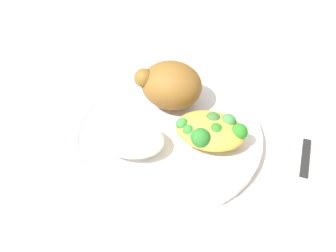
{
  "coord_description": "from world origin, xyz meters",
  "views": [
    {
      "loc": [
        -0.12,
        0.43,
        0.47
      ],
      "look_at": [
        0.0,
        0.0,
        0.03
      ],
      "focal_mm": 42.45,
      "sensor_mm": 36.0,
      "label": 1
    }
  ],
  "objects_px": {
    "mac_cheese_with_broccoli": "(211,130)",
    "fork": "(280,164)",
    "plate": "(168,134)",
    "rice_pile": "(130,138)",
    "knife": "(304,176)",
    "roasted_chicken": "(170,85)"
  },
  "relations": [
    {
      "from": "plate",
      "to": "fork",
      "type": "distance_m",
      "value": 0.18
    },
    {
      "from": "plate",
      "to": "roasted_chicken",
      "type": "height_order",
      "value": "roasted_chicken"
    },
    {
      "from": "plate",
      "to": "mac_cheese_with_broccoli",
      "type": "bearing_deg",
      "value": 179.65
    },
    {
      "from": "plate",
      "to": "rice_pile",
      "type": "relative_size",
      "value": 2.81
    },
    {
      "from": "rice_pile",
      "to": "fork",
      "type": "xyz_separation_m",
      "value": [
        -0.22,
        -0.04,
        -0.03
      ]
    },
    {
      "from": "rice_pile",
      "to": "knife",
      "type": "relative_size",
      "value": 0.56
    },
    {
      "from": "mac_cheese_with_broccoli",
      "to": "roasted_chicken",
      "type": "bearing_deg",
      "value": -38.47
    },
    {
      "from": "rice_pile",
      "to": "knife",
      "type": "distance_m",
      "value": 0.26
    },
    {
      "from": "fork",
      "to": "knife",
      "type": "distance_m",
      "value": 0.04
    },
    {
      "from": "roasted_chicken",
      "to": "mac_cheese_with_broccoli",
      "type": "height_order",
      "value": "roasted_chicken"
    },
    {
      "from": "rice_pile",
      "to": "mac_cheese_with_broccoli",
      "type": "distance_m",
      "value": 0.12
    },
    {
      "from": "mac_cheese_with_broccoli",
      "to": "plate",
      "type": "bearing_deg",
      "value": -0.35
    },
    {
      "from": "fork",
      "to": "knife",
      "type": "height_order",
      "value": "knife"
    },
    {
      "from": "mac_cheese_with_broccoli",
      "to": "knife",
      "type": "relative_size",
      "value": 0.58
    },
    {
      "from": "roasted_chicken",
      "to": "knife",
      "type": "distance_m",
      "value": 0.25
    },
    {
      "from": "mac_cheese_with_broccoli",
      "to": "knife",
      "type": "bearing_deg",
      "value": 171.45
    },
    {
      "from": "fork",
      "to": "knife",
      "type": "bearing_deg",
      "value": 157.14
    },
    {
      "from": "mac_cheese_with_broccoli",
      "to": "fork",
      "type": "height_order",
      "value": "mac_cheese_with_broccoli"
    },
    {
      "from": "roasted_chicken",
      "to": "mac_cheese_with_broccoli",
      "type": "distance_m",
      "value": 0.11
    },
    {
      "from": "fork",
      "to": "rice_pile",
      "type": "bearing_deg",
      "value": 10.38
    },
    {
      "from": "rice_pile",
      "to": "fork",
      "type": "height_order",
      "value": "rice_pile"
    },
    {
      "from": "roasted_chicken",
      "to": "fork",
      "type": "xyz_separation_m",
      "value": [
        -0.19,
        0.07,
        -0.06
      ]
    }
  ]
}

